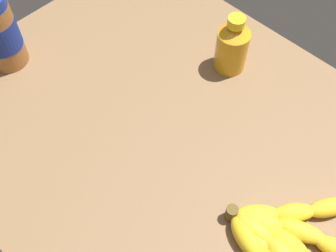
% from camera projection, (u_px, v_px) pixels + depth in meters
% --- Properties ---
extents(ground_plane, '(0.95, 0.71, 0.03)m').
position_uv_depth(ground_plane, '(176.00, 139.00, 0.80)').
color(ground_plane, brown).
extents(banana_bunch, '(0.23, 0.21, 0.04)m').
position_uv_depth(banana_bunch, '(286.00, 247.00, 0.66)').
color(banana_bunch, yellow).
rests_on(banana_bunch, ground_plane).
extents(honey_bottle, '(0.07, 0.07, 0.13)m').
position_uv_depth(honey_bottle, '(232.00, 46.00, 0.84)').
color(honey_bottle, orange).
rests_on(honey_bottle, ground_plane).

